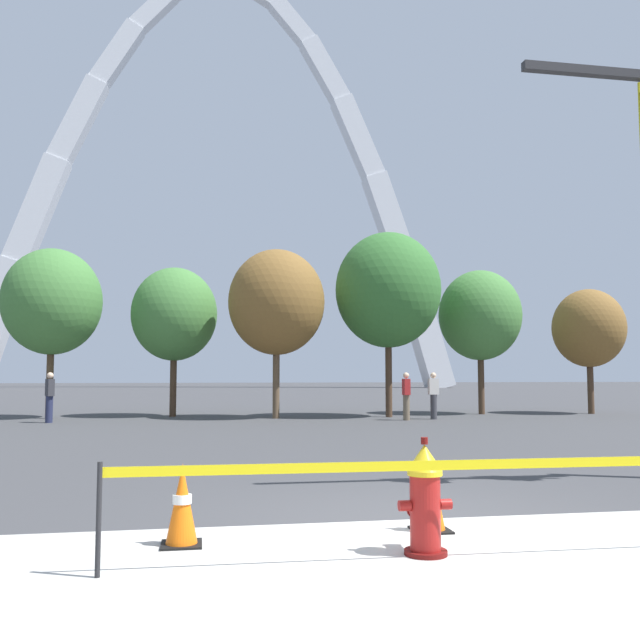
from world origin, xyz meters
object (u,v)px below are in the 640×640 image
at_px(fire_hydrant, 425,499).
at_px(monument_arch, 222,200).
at_px(pedestrian_standing_center, 50,397).
at_px(traffic_cone_mid_sidewalk, 182,506).
at_px(pedestrian_walking_left, 434,395).
at_px(pedestrian_walking_right, 406,396).
at_px(traffic_cone_by_hydrant, 430,495).

height_order(fire_hydrant, monument_arch, monument_arch).
xyz_separation_m(monument_arch, pedestrian_standing_center, (-6.89, -53.14, -20.24)).
relative_size(fire_hydrant, traffic_cone_mid_sidewalk, 1.36).
relative_size(fire_hydrant, pedestrian_walking_left, 0.62).
xyz_separation_m(pedestrian_standing_center, pedestrian_walking_right, (11.48, -0.83, 0.00)).
distance_m(traffic_cone_mid_sidewalk, pedestrian_walking_left, 17.98).
xyz_separation_m(traffic_cone_by_hydrant, pedestrian_standing_center, (-6.90, 16.41, 0.46)).
bearing_deg(fire_hydrant, pedestrian_walking_right, 73.31).
height_order(traffic_cone_by_hydrant, pedestrian_walking_right, pedestrian_walking_right).
bearing_deg(monument_arch, traffic_cone_mid_sidewalk, -91.93).
xyz_separation_m(traffic_cone_mid_sidewalk, pedestrian_standing_center, (-4.53, 16.56, 0.46)).
distance_m(monument_arch, pedestrian_walking_left, 57.59).
distance_m(fire_hydrant, traffic_cone_by_hydrant, 0.89).
bearing_deg(traffic_cone_mid_sidewalk, traffic_cone_by_hydrant, 3.65).
relative_size(pedestrian_standing_center, pedestrian_walking_right, 1.00).
xyz_separation_m(fire_hydrant, pedestrian_standing_center, (-6.57, 17.23, 0.35)).
xyz_separation_m(traffic_cone_mid_sidewalk, pedestrian_walking_left, (8.02, 16.08, 0.46)).
bearing_deg(pedestrian_standing_center, traffic_cone_mid_sidewalk, -74.69).
bearing_deg(traffic_cone_by_hydrant, pedestrian_walking_right, 73.61).
relative_size(fire_hydrant, monument_arch, 0.02).
height_order(monument_arch, pedestrian_walking_left, monument_arch).
height_order(traffic_cone_mid_sidewalk, pedestrian_standing_center, pedestrian_standing_center).
bearing_deg(pedestrian_walking_right, pedestrian_walking_left, 17.94).
bearing_deg(pedestrian_standing_center, fire_hydrant, -69.13).
height_order(traffic_cone_by_hydrant, pedestrian_standing_center, pedestrian_standing_center).
bearing_deg(pedestrian_walking_right, pedestrian_standing_center, 175.87).
height_order(pedestrian_walking_left, pedestrian_standing_center, same).
xyz_separation_m(fire_hydrant, pedestrian_walking_right, (4.92, 16.40, 0.35)).
relative_size(traffic_cone_mid_sidewalk, pedestrian_standing_center, 0.46).
xyz_separation_m(monument_arch, pedestrian_walking_right, (4.60, -53.97, -20.24)).
bearing_deg(monument_arch, pedestrian_walking_right, -85.13).
bearing_deg(pedestrian_standing_center, pedestrian_walking_left, -2.19).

